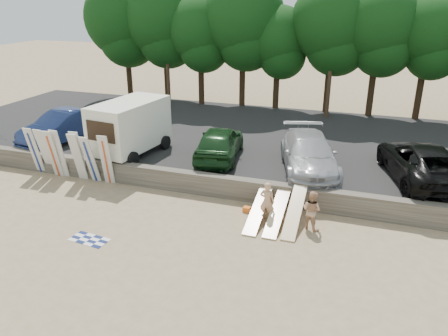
{
  "coord_description": "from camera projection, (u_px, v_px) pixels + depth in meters",
  "views": [
    {
      "loc": [
        4.65,
        -14.26,
        8.72
      ],
      "look_at": [
        -1.15,
        3.0,
        1.42
      ],
      "focal_mm": 35.0,
      "sensor_mm": 36.0,
      "label": 1
    }
  ],
  "objects": [
    {
      "name": "ground",
      "position": [
        227.0,
        232.0,
        17.17
      ],
      "size": [
        120.0,
        120.0,
        0.0
      ],
      "primitive_type": "plane",
      "color": "tan",
      "rests_on": "ground"
    },
    {
      "name": "seawall",
      "position": [
        248.0,
        190.0,
        19.62
      ],
      "size": [
        44.0,
        0.5,
        1.0
      ],
      "primitive_type": "cube",
      "color": "#6B6356",
      "rests_on": "ground"
    },
    {
      "name": "parking_lot",
      "position": [
        282.0,
        143.0,
        26.28
      ],
      "size": [
        44.0,
        14.5,
        0.7
      ],
      "primitive_type": "cube",
      "color": "#282828",
      "rests_on": "ground"
    },
    {
      "name": "treeline",
      "position": [
        284.0,
        25.0,
        30.6
      ],
      "size": [
        33.72,
        6.27,
        9.44
      ],
      "color": "#382616",
      "rests_on": "parking_lot"
    },
    {
      "name": "utility_poles",
      "position": [
        332.0,
        47.0,
        28.64
      ],
      "size": [
        25.8,
        0.26,
        9.0
      ],
      "color": "#473321",
      "rests_on": "parking_lot"
    },
    {
      "name": "box_trailer",
      "position": [
        130.0,
        125.0,
        22.91
      ],
      "size": [
        3.04,
        4.73,
        2.85
      ],
      "rotation": [
        0.0,
        0.0,
        -0.14
      ],
      "color": "white",
      "rests_on": "parking_lot"
    },
    {
      "name": "car_0",
      "position": [
        62.0,
        126.0,
        25.23
      ],
      "size": [
        2.72,
        5.56,
        1.76
      ],
      "primitive_type": "imported",
      "rotation": [
        0.0,
        0.0,
        -0.17
      ],
      "color": "#16234E",
      "rests_on": "parking_lot"
    },
    {
      "name": "car_1",
      "position": [
        220.0,
        143.0,
        22.52
      ],
      "size": [
        2.78,
        5.31,
        1.72
      ],
      "primitive_type": "imported",
      "rotation": [
        0.0,
        0.0,
        3.3
      ],
      "color": "#133516",
      "rests_on": "parking_lot"
    },
    {
      "name": "car_2",
      "position": [
        309.0,
        154.0,
        20.91
      ],
      "size": [
        3.95,
        6.4,
        1.73
      ],
      "primitive_type": "imported",
      "rotation": [
        0.0,
        0.0,
        0.27
      ],
      "color": "#A6A6AC",
      "rests_on": "parking_lot"
    },
    {
      "name": "car_3",
      "position": [
        422.0,
        162.0,
        19.91
      ],
      "size": [
        4.39,
        6.77,
        1.73
      ],
      "primitive_type": "imported",
      "rotation": [
        0.0,
        0.0,
        3.4
      ],
      "color": "black",
      "rests_on": "parking_lot"
    },
    {
      "name": "surfboard_upright_0",
      "position": [
        34.0,
        151.0,
        22.21
      ],
      "size": [
        0.51,
        0.64,
        2.55
      ],
      "primitive_type": "cube",
      "rotation": [
        0.23,
        0.0,
        0.01
      ],
      "color": "silver",
      "rests_on": "ground"
    },
    {
      "name": "surfboard_upright_1",
      "position": [
        45.0,
        152.0,
        22.11
      ],
      "size": [
        0.51,
        0.75,
        2.52
      ],
      "primitive_type": "cube",
      "rotation": [
        0.27,
        0.0,
        -0.02
      ],
      "color": "silver",
      "rests_on": "ground"
    },
    {
      "name": "surfboard_upright_2",
      "position": [
        53.0,
        154.0,
        21.76
      ],
      "size": [
        0.54,
        0.67,
        2.55
      ],
      "primitive_type": "cube",
      "rotation": [
        0.23,
        0.0,
        0.06
      ],
      "color": "silver",
      "rests_on": "ground"
    },
    {
      "name": "surfboard_upright_3",
      "position": [
        59.0,
        154.0,
        21.77
      ],
      "size": [
        0.52,
        0.54,
        2.57
      ],
      "primitive_type": "cube",
      "rotation": [
        0.18,
        0.0,
        -0.04
      ],
      "color": "silver",
      "rests_on": "ground"
    },
    {
      "name": "surfboard_upright_4",
      "position": [
        79.0,
        155.0,
        21.57
      ],
      "size": [
        0.52,
        0.56,
        2.57
      ],
      "primitive_type": "cube",
      "rotation": [
        0.19,
        0.0,
        0.04
      ],
      "color": "silver",
      "rests_on": "ground"
    },
    {
      "name": "surfboard_upright_5",
      "position": [
        78.0,
        157.0,
        21.36
      ],
      "size": [
        0.53,
        0.7,
        2.54
      ],
      "primitive_type": "cube",
      "rotation": [
        0.24,
        0.0,
        0.04
      ],
      "color": "silver",
      "rests_on": "ground"
    },
    {
      "name": "surfboard_upright_6",
      "position": [
        90.0,
        160.0,
        21.08
      ],
      "size": [
        0.51,
        0.81,
        2.51
      ],
      "primitive_type": "cube",
      "rotation": [
        0.29,
        0.0,
        0.01
      ],
      "color": "silver",
      "rests_on": "ground"
    },
    {
      "name": "surfboard_upright_7",
      "position": [
        106.0,
        160.0,
        20.95
      ],
      "size": [
        0.58,
        0.59,
        2.57
      ],
      "primitive_type": "cube",
      "rotation": [
        0.18,
        0.0,
        0.16
      ],
      "color": "silver",
      "rests_on": "ground"
    },
    {
      "name": "surfboard_low_0",
      "position": [
        258.0,
        210.0,
        17.94
      ],
      "size": [
        0.56,
        2.91,
        0.86
      ],
      "primitive_type": "cube",
      "rotation": [
        0.27,
        0.0,
        0.0
      ],
      "color": "beige",
      "rests_on": "ground"
    },
    {
      "name": "surfboard_low_1",
      "position": [
        277.0,
        213.0,
        17.71
      ],
      "size": [
        0.56,
        2.91,
        0.88
      ],
      "primitive_type": "cube",
      "rotation": [
        0.28,
        0.0,
        0.0
      ],
      "color": "beige",
      "rests_on": "ground"
    },
    {
      "name": "surfboard_low_2",
      "position": [
        294.0,
        212.0,
        17.49
      ],
      "size": [
        0.56,
        2.82,
        1.16
      ],
      "primitive_type": "cube",
      "rotation": [
        0.37,
        0.0,
        0.0
      ],
      "color": "beige",
      "rests_on": "ground"
    },
    {
      "name": "beachgoer_a",
      "position": [
        267.0,
        201.0,
        17.76
      ],
      "size": [
        0.65,
        0.45,
        1.69
      ],
      "primitive_type": "imported",
      "rotation": [
        0.0,
        0.0,
        3.06
      ],
      "color": "tan",
      "rests_on": "ground"
    },
    {
      "name": "beachgoer_b",
      "position": [
        312.0,
        210.0,
        17.13
      ],
      "size": [
        0.97,
        0.89,
        1.62
      ],
      "primitive_type": "imported",
      "rotation": [
        0.0,
        0.0,
        2.7
      ],
      "color": "tan",
      "rests_on": "ground"
    },
    {
      "name": "cooler",
      "position": [
        262.0,
        205.0,
        18.99
      ],
      "size": [
        0.38,
        0.3,
        0.32
      ],
      "primitive_type": "cube",
      "rotation": [
        0.0,
        0.0,
        -0.01
      ],
      "color": "green",
      "rests_on": "ground"
    },
    {
      "name": "gear_bag",
      "position": [
        247.0,
        209.0,
        18.71
      ],
      "size": [
        0.34,
        0.29,
        0.22
      ],
      "primitive_type": "cube",
      "rotation": [
        0.0,
        0.0,
        -0.16
      ],
      "color": "orange",
      "rests_on": "ground"
    },
    {
      "name": "beach_towel",
      "position": [
        89.0,
        240.0,
        16.61
      ],
      "size": [
        1.66,
        1.66,
        0.0
      ],
      "primitive_type": "plane",
      "rotation": [
        0.0,
        0.0,
        -0.11
      ],
      "color": "white",
      "rests_on": "ground"
    }
  ]
}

